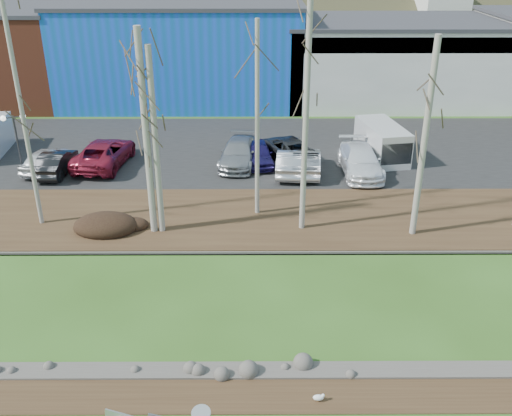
{
  "coord_description": "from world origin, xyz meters",
  "views": [
    {
      "loc": [
        0.09,
        -11.68,
        13.08
      ],
      "look_at": [
        0.19,
        10.56,
        2.5
      ],
      "focal_mm": 40.0,
      "sensor_mm": 36.0,
      "label": 1
    }
  ],
  "objects_px": {
    "car_4": "(258,153)",
    "van_white": "(383,142)",
    "car_2": "(104,153)",
    "street_lamp": "(15,127)",
    "car_1": "(56,162)",
    "car_0": "(47,159)",
    "car_7": "(360,160)",
    "car_9": "(305,162)",
    "car_8": "(290,162)",
    "car_3": "(239,153)",
    "car_5": "(307,162)",
    "seagull": "(319,397)",
    "car_6": "(288,148)"
  },
  "relations": [
    {
      "from": "street_lamp",
      "to": "car_7",
      "type": "distance_m",
      "value": 20.55
    },
    {
      "from": "car_0",
      "to": "car_4",
      "type": "xyz_separation_m",
      "value": [
        12.89,
        1.08,
        -0.02
      ]
    },
    {
      "from": "car_2",
      "to": "car_7",
      "type": "height_order",
      "value": "car_2"
    },
    {
      "from": "car_7",
      "to": "van_white",
      "type": "distance_m",
      "value": 3.15
    },
    {
      "from": "car_3",
      "to": "car_5",
      "type": "bearing_deg",
      "value": -13.11
    },
    {
      "from": "car_7",
      "to": "car_9",
      "type": "bearing_deg",
      "value": 179.47
    },
    {
      "from": "seagull",
      "to": "car_4",
      "type": "height_order",
      "value": "car_4"
    },
    {
      "from": "car_9",
      "to": "van_white",
      "type": "relative_size",
      "value": 0.83
    },
    {
      "from": "street_lamp",
      "to": "car_7",
      "type": "bearing_deg",
      "value": -22.31
    },
    {
      "from": "car_0",
      "to": "car_7",
      "type": "distance_m",
      "value": 19.02
    },
    {
      "from": "street_lamp",
      "to": "car_1",
      "type": "relative_size",
      "value": 0.87
    },
    {
      "from": "street_lamp",
      "to": "car_8",
      "type": "relative_size",
      "value": 0.84
    },
    {
      "from": "street_lamp",
      "to": "car_9",
      "type": "xyz_separation_m",
      "value": [
        17.14,
        -0.08,
        -2.15
      ]
    },
    {
      "from": "car_3",
      "to": "van_white",
      "type": "relative_size",
      "value": 1.0
    },
    {
      "from": "car_7",
      "to": "car_2",
      "type": "bearing_deg",
      "value": 174.58
    },
    {
      "from": "car_8",
      "to": "street_lamp",
      "type": "bearing_deg",
      "value": 4.95
    },
    {
      "from": "car_1",
      "to": "van_white",
      "type": "relative_size",
      "value": 0.8
    },
    {
      "from": "street_lamp",
      "to": "car_1",
      "type": "xyz_separation_m",
      "value": [
        2.11,
        -0.06,
        -2.17
      ]
    },
    {
      "from": "car_6",
      "to": "car_2",
      "type": "bearing_deg",
      "value": -13.65
    },
    {
      "from": "seagull",
      "to": "car_8",
      "type": "height_order",
      "value": "car_8"
    },
    {
      "from": "car_4",
      "to": "car_9",
      "type": "distance_m",
      "value": 3.22
    },
    {
      "from": "car_4",
      "to": "car_6",
      "type": "xyz_separation_m",
      "value": [
        1.91,
        0.95,
        0.02
      ]
    },
    {
      "from": "car_2",
      "to": "car_7",
      "type": "bearing_deg",
      "value": -178.02
    },
    {
      "from": "car_9",
      "to": "car_6",
      "type": "bearing_deg",
      "value": -64.75
    },
    {
      "from": "car_6",
      "to": "van_white",
      "type": "relative_size",
      "value": 0.97
    },
    {
      "from": "car_3",
      "to": "car_0",
      "type": "bearing_deg",
      "value": -168.19
    },
    {
      "from": "car_4",
      "to": "car_8",
      "type": "bearing_deg",
      "value": -46.48
    },
    {
      "from": "car_2",
      "to": "car_0",
      "type": "bearing_deg",
      "value": 21.69
    },
    {
      "from": "car_7",
      "to": "car_8",
      "type": "relative_size",
      "value": 1.26
    },
    {
      "from": "car_0",
      "to": "car_4",
      "type": "relative_size",
      "value": 1.03
    },
    {
      "from": "street_lamp",
      "to": "car_5",
      "type": "height_order",
      "value": "street_lamp"
    },
    {
      "from": "car_5",
      "to": "car_7",
      "type": "height_order",
      "value": "car_7"
    },
    {
      "from": "car_0",
      "to": "car_6",
      "type": "bearing_deg",
      "value": -157.35
    },
    {
      "from": "car_8",
      "to": "seagull",
      "type": "bearing_deg",
      "value": 94.71
    },
    {
      "from": "car_0",
      "to": "car_2",
      "type": "height_order",
      "value": "car_2"
    },
    {
      "from": "car_2",
      "to": "car_6",
      "type": "height_order",
      "value": "car_2"
    },
    {
      "from": "car_7",
      "to": "street_lamp",
      "type": "bearing_deg",
      "value": 179.25
    },
    {
      "from": "car_2",
      "to": "van_white",
      "type": "height_order",
      "value": "van_white"
    },
    {
      "from": "car_3",
      "to": "car_5",
      "type": "distance_m",
      "value": 4.45
    },
    {
      "from": "car_4",
      "to": "van_white",
      "type": "relative_size",
      "value": 0.77
    },
    {
      "from": "car_0",
      "to": "car_7",
      "type": "xyz_separation_m",
      "value": [
        19.02,
        -0.48,
        0.09
      ]
    },
    {
      "from": "car_3",
      "to": "car_8",
      "type": "bearing_deg",
      "value": -19.17
    },
    {
      "from": "car_4",
      "to": "car_5",
      "type": "relative_size",
      "value": 0.93
    },
    {
      "from": "car_4",
      "to": "car_5",
      "type": "bearing_deg",
      "value": -34.58
    },
    {
      "from": "car_1",
      "to": "street_lamp",
      "type": "bearing_deg",
      "value": -0.08
    },
    {
      "from": "car_9",
      "to": "van_white",
      "type": "bearing_deg",
      "value": -148.84
    },
    {
      "from": "seagull",
      "to": "car_0",
      "type": "bearing_deg",
      "value": 126.85
    },
    {
      "from": "car_5",
      "to": "van_white",
      "type": "bearing_deg",
      "value": -148.29
    },
    {
      "from": "street_lamp",
      "to": "van_white",
      "type": "xyz_separation_m",
      "value": [
        22.31,
        2.44,
        -1.78
      ]
    },
    {
      "from": "car_2",
      "to": "van_white",
      "type": "bearing_deg",
      "value": -169.34
    }
  ]
}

